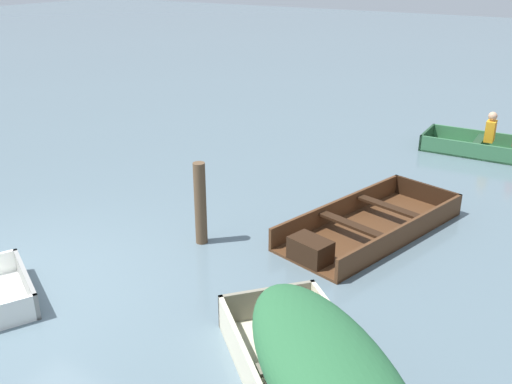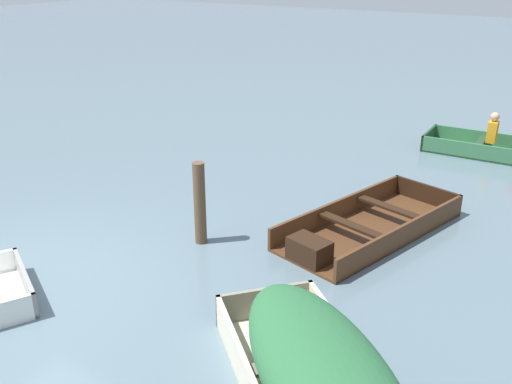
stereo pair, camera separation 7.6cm
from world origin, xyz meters
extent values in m
plane|color=slate|center=(0.00, 0.00, 0.00)|extent=(80.00, 80.00, 0.00)
cube|color=gray|center=(0.16, -0.01, 0.16)|extent=(1.18, 0.62, 0.33)
cube|color=#4C2D19|center=(3.08, 3.87, 0.02)|extent=(1.97, 3.31, 0.04)
cube|color=#4C2D19|center=(3.65, 3.72, 0.18)|extent=(0.82, 3.02, 0.35)
cube|color=#4C2D19|center=(2.50, 4.02, 0.18)|extent=(0.82, 3.02, 0.35)
cube|color=black|center=(3.45, 5.35, 0.18)|extent=(1.22, 0.36, 0.35)
cube|color=black|center=(2.74, 2.54, 0.19)|extent=(0.63, 0.49, 0.32)
cube|color=black|center=(2.96, 3.42, 0.26)|extent=(1.15, 0.44, 0.04)
cube|color=black|center=(3.19, 4.32, 0.26)|extent=(1.15, 0.44, 0.04)
cube|color=gray|center=(2.93, 1.12, 0.20)|extent=(0.78, 0.89, 0.40)
cube|color=gray|center=(3.81, 0.36, 0.30)|extent=(0.80, 0.89, 0.04)
ellipsoid|color=#286038|center=(4.20, 0.03, 0.58)|extent=(2.82, 2.64, 0.58)
cube|color=#387047|center=(4.03, 8.69, 0.02)|extent=(3.20, 1.20, 0.04)
cube|color=#387047|center=(4.02, 9.20, 0.17)|extent=(3.17, 0.16, 0.34)
cube|color=#387047|center=(4.05, 8.17, 0.17)|extent=(3.17, 0.16, 0.34)
cube|color=#1E3D27|center=(2.48, 8.63, 0.17)|extent=(0.09, 1.09, 0.34)
cube|color=#1E3D27|center=(3.56, 8.67, 0.25)|extent=(0.19, 0.99, 0.04)
cube|color=orange|center=(3.76, 8.68, 0.49)|extent=(0.19, 0.29, 0.44)
sphere|color=tan|center=(3.76, 8.68, 0.81)|extent=(0.18, 0.18, 0.18)
cylinder|color=brown|center=(1.13, 2.23, 0.61)|extent=(0.17, 0.17, 1.22)
camera|label=1|loc=(5.76, -3.59, 3.84)|focal=40.00mm
camera|label=2|loc=(5.82, -3.54, 3.84)|focal=40.00mm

